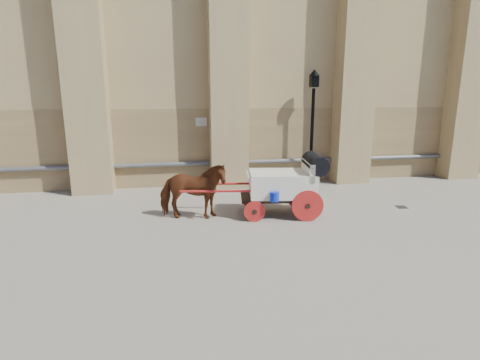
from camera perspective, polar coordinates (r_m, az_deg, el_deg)
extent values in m
plane|color=gray|center=(11.48, 5.88, -5.08)|extent=(90.00, 90.00, 0.00)
cube|color=#977F4B|center=(15.61, 8.98, 5.31)|extent=(44.00, 0.35, 3.00)
cylinder|color=#59595B|center=(15.45, 9.22, 2.97)|extent=(42.00, 0.18, 0.18)
cube|color=beige|center=(14.53, -5.93, 8.80)|extent=(0.42, 0.04, 0.32)
imported|color=maroon|center=(10.79, -7.26, -1.70)|extent=(2.09, 1.23, 1.66)
cube|color=black|center=(11.22, 5.86, -2.55)|extent=(2.34, 1.31, 0.12)
cube|color=silver|center=(11.13, 6.42, -0.55)|extent=(2.07, 1.52, 0.70)
cube|color=silver|center=(11.18, 10.30, 1.49)|extent=(0.33, 1.27, 0.55)
cube|color=silver|center=(10.99, 2.03, 0.69)|extent=(0.51, 1.15, 0.10)
cylinder|color=black|center=(11.18, 11.36, 2.50)|extent=(0.74, 1.33, 0.56)
cylinder|color=red|center=(10.78, 10.26, -3.90)|extent=(0.90, 0.19, 0.91)
cylinder|color=red|center=(11.96, 9.05, -2.16)|extent=(0.90, 0.19, 0.91)
cylinder|color=red|center=(10.62, 2.21, -4.81)|extent=(0.61, 0.15, 0.60)
cylinder|color=red|center=(11.82, 1.81, -2.95)|extent=(0.61, 0.15, 0.60)
cylinder|color=red|center=(10.61, -2.71, -1.72)|extent=(2.40, 0.42, 0.07)
cylinder|color=red|center=(11.49, -2.64, -0.57)|extent=(2.40, 0.42, 0.07)
cylinder|color=#0F2CCA|center=(10.47, 5.28, -2.54)|extent=(0.26, 0.26, 0.26)
cylinder|color=black|center=(14.92, 10.86, 6.34)|extent=(0.12, 0.12, 3.75)
cone|color=black|center=(15.20, 10.59, 0.01)|extent=(0.37, 0.37, 0.37)
cube|color=black|center=(14.83, 11.22, 14.55)|extent=(0.29, 0.29, 0.44)
cone|color=black|center=(14.84, 11.28, 15.76)|extent=(0.42, 0.42, 0.25)
cube|color=black|center=(11.48, 9.62, -5.16)|extent=(0.36, 0.36, 0.01)
cube|color=black|center=(13.09, 23.38, -3.79)|extent=(0.36, 0.36, 0.01)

